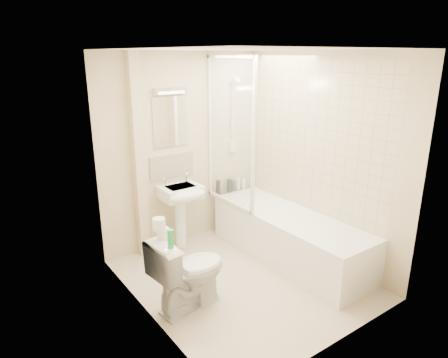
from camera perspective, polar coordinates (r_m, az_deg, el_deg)
floor at (r=4.51m, az=2.74°, el=-14.08°), size 2.50×2.50×0.00m
wall_back at (r=5.02m, az=-5.94°, el=4.02°), size 2.20×0.02×2.40m
wall_left at (r=3.47m, az=-11.39°, el=-2.40°), size 0.02×2.50×2.40m
wall_right at (r=4.76m, az=13.42°, el=2.88°), size 0.02×2.50×2.40m
ceiling at (r=3.85m, az=3.28°, el=18.03°), size 2.20×2.50×0.02m
tile_back at (r=5.37m, az=1.06°, el=7.43°), size 0.70×0.01×1.75m
tile_right at (r=4.75m, az=12.89°, el=5.66°), size 0.01×2.10×1.75m
pipe_boxing at (r=4.70m, az=-12.14°, el=2.79°), size 0.12×0.12×2.40m
splashback at (r=4.98m, az=-7.42°, el=1.83°), size 0.60×0.02×0.30m
mirror at (r=4.86m, az=-7.66°, el=8.08°), size 0.46×0.01×0.60m
strip_light at (r=4.80m, az=-7.71°, el=12.41°), size 0.42×0.07×0.07m
bathtub at (r=4.87m, az=9.30°, el=-7.96°), size 0.70×2.10×0.55m
shower_screen at (r=4.81m, az=0.83°, el=6.56°), size 0.04×0.92×1.80m
shower_fixture at (r=5.31m, az=1.34°, el=8.65°), size 0.10×0.16×0.99m
pedestal_sink at (r=4.91m, az=-5.99°, el=-2.94°), size 0.48×0.46×0.94m
bottle_black_a at (r=5.35m, az=-0.84°, el=-1.22°), size 0.06×0.06×0.20m
bottle_black_b at (r=5.45m, az=0.78°, el=-0.94°), size 0.07×0.07×0.18m
bottle_blue at (r=5.50m, az=1.36°, el=-0.96°), size 0.05×0.05×0.15m
bottle_cream at (r=5.54m, az=2.05°, el=-0.66°), size 0.05×0.05×0.18m
bottle_white_b at (r=5.60m, az=2.80°, el=-0.66°), size 0.06×0.06×0.14m
bottle_green at (r=5.63m, az=3.08°, el=-0.88°), size 0.07×0.07×0.08m
toilet at (r=3.91m, az=-4.98°, el=-12.99°), size 0.60×0.85×0.76m
toilet_roll_lower at (r=3.69m, az=-8.70°, el=-7.65°), size 0.11×0.11×0.09m
toilet_roll_upper at (r=3.62m, az=-9.29°, el=-6.39°), size 0.11×0.11×0.11m
green_bottle at (r=3.49m, az=-7.65°, el=-8.44°), size 0.05×0.05×0.17m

